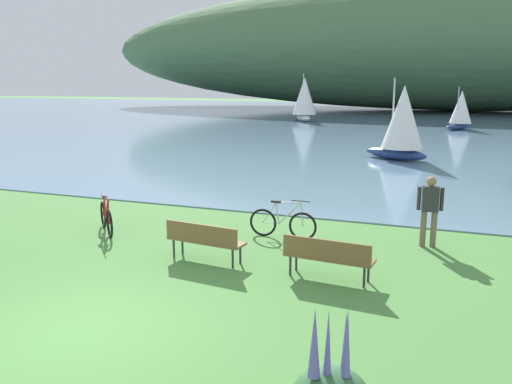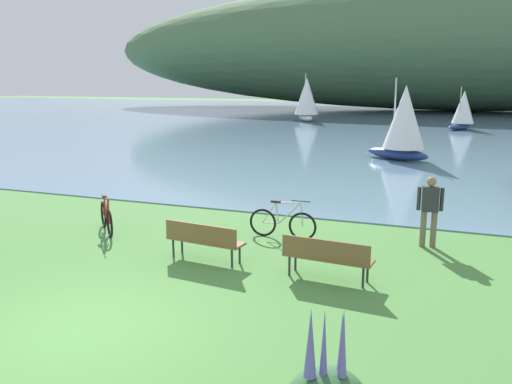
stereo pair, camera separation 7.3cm
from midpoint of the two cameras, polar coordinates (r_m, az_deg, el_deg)
name	(u,v)px [view 2 (the right image)]	position (r m, az deg, el deg)	size (l,w,h in m)	color
ground_plane	(76,332)	(9.15, -18.61, -14.11)	(200.00, 200.00, 0.00)	#518E42
bay_water	(399,120)	(54.82, 15.21, 7.48)	(180.00, 80.00, 0.04)	#6B8EA8
distant_hillside	(466,45)	(74.45, 21.72, 14.56)	(100.39, 28.00, 16.58)	#4C7047
park_bench_near_camera	(204,238)	(11.70, -5.49, -5.00)	(1.84, 0.69, 0.88)	brown
park_bench_further_along	(327,255)	(10.66, 7.86, -6.78)	(1.84, 0.64, 0.88)	brown
bicycle_leaning_near_bench	(106,218)	(14.39, -15.69, -2.68)	(1.29, 1.30, 1.01)	black
bicycle_beside_path	(283,223)	(13.36, 3.04, -3.36)	(1.77, 0.10, 1.01)	black
person_at_shoreline	(430,207)	(13.19, 18.39, -1.57)	(0.60, 0.28, 1.71)	#72604C
sailboat_nearest_to_shore	(307,99)	(51.32, 5.51, 9.96)	(3.07, 3.92, 4.51)	white
sailboat_mid_bay	(404,122)	(26.98, 15.72, 7.28)	(3.47, 2.72, 4.00)	navy
sailboat_toward_hillside	(463,110)	(45.47, 21.49, 8.27)	(2.45, 2.85, 3.38)	navy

